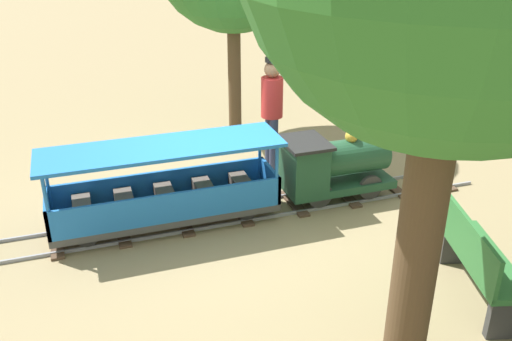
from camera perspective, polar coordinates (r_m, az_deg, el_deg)
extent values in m
plane|color=#8C7A56|center=(6.80, -1.66, -4.45)|extent=(60.00, 60.00, 0.00)
cube|color=gray|center=(6.98, -2.16, -3.43)|extent=(0.03, 6.40, 0.04)
cube|color=gray|center=(6.60, -1.01, -5.20)|extent=(0.03, 6.40, 0.04)
cube|color=#4C3828|center=(6.58, -19.76, -6.99)|extent=(0.69, 0.14, 0.03)
cube|color=#4C3828|center=(6.58, -13.58, -6.15)|extent=(0.69, 0.14, 0.03)
cube|color=#4C3828|center=(6.65, -7.49, -5.25)|extent=(0.69, 0.14, 0.03)
cube|color=#4C3828|center=(6.79, -1.60, -4.33)|extent=(0.69, 0.14, 0.03)
cube|color=#4C3828|center=(7.01, 3.97, -3.41)|extent=(0.69, 0.14, 0.03)
cube|color=#4C3828|center=(7.29, 9.14, -2.52)|extent=(0.69, 0.14, 0.03)
cube|color=#4C3828|center=(7.62, 13.90, -1.69)|extent=(0.69, 0.14, 0.03)
cube|color=#4C3828|center=(8.01, 18.22, -0.92)|extent=(0.69, 0.14, 0.03)
cube|color=#1E472D|center=(7.15, 8.38, -1.28)|extent=(0.57, 1.40, 0.10)
cylinder|color=#1E472D|center=(7.09, 10.00, 1.49)|extent=(0.44, 0.85, 0.44)
cylinder|color=#B7932D|center=(7.30, 12.94, 1.90)|extent=(0.37, 0.02, 0.37)
cylinder|color=#1E472D|center=(7.11, 12.33, 4.41)|extent=(0.12, 0.12, 0.27)
sphere|color=#B7932D|center=(6.97, 9.79, 3.48)|extent=(0.16, 0.16, 0.16)
cube|color=#1E472D|center=(6.82, 4.98, 0.60)|extent=(0.57, 0.45, 0.55)
cube|color=black|center=(6.71, 5.07, 2.89)|extent=(0.65, 0.53, 0.04)
sphere|color=#F2EAB2|center=(7.22, 13.34, 3.83)|extent=(0.10, 0.10, 0.10)
cylinder|color=#2D2D2D|center=(7.49, 10.00, -0.24)|extent=(0.05, 0.32, 0.32)
cylinder|color=#2D2D2D|center=(7.13, 11.70, -1.70)|extent=(0.05, 0.32, 0.32)
cylinder|color=#2D2D2D|center=(7.20, 5.08, -1.01)|extent=(0.05, 0.32, 0.32)
cylinder|color=#2D2D2D|center=(6.83, 6.59, -2.57)|extent=(0.05, 0.32, 0.32)
cube|color=#3F3F3F|center=(6.54, -9.19, -4.25)|extent=(0.65, 2.60, 0.08)
cube|color=blue|center=(6.71, -9.78, -1.43)|extent=(0.04, 2.60, 0.35)
cube|color=blue|center=(6.17, -8.80, -3.82)|extent=(0.04, 2.60, 0.35)
cube|color=blue|center=(6.73, 1.45, -0.99)|extent=(0.65, 0.04, 0.35)
cube|color=blue|center=(6.40, -20.66, -4.14)|extent=(0.65, 0.04, 0.35)
cylinder|color=blue|center=(6.89, 0.39, 1.49)|extent=(0.04, 0.04, 0.75)
cylinder|color=blue|center=(6.38, 2.13, -0.51)|extent=(0.04, 0.04, 0.75)
cylinder|color=blue|center=(6.58, -20.66, -1.38)|extent=(0.04, 0.04, 0.75)
cylinder|color=blue|center=(6.05, -20.66, -3.74)|extent=(0.04, 0.04, 0.75)
cube|color=blue|center=(6.19, -9.69, 2.32)|extent=(0.75, 2.70, 0.04)
cube|color=brown|center=(6.41, -17.40, -4.15)|extent=(0.49, 0.20, 0.24)
cube|color=brown|center=(6.42, -13.32, -3.58)|extent=(0.49, 0.20, 0.24)
cube|color=brown|center=(6.47, -9.28, -3.01)|extent=(0.49, 0.20, 0.24)
cube|color=brown|center=(6.54, -5.32, -2.43)|extent=(0.49, 0.20, 0.24)
cube|color=brown|center=(6.65, -1.47, -1.85)|extent=(0.49, 0.20, 0.24)
cylinder|color=#262626|center=(6.92, -2.10, -2.40)|extent=(0.04, 0.24, 0.24)
cylinder|color=#262626|center=(6.54, -0.94, -4.12)|extent=(0.04, 0.24, 0.24)
cylinder|color=#262626|center=(6.70, -17.22, -4.59)|extent=(0.04, 0.24, 0.24)
cylinder|color=#262626|center=(6.30, -16.99, -6.52)|extent=(0.04, 0.24, 0.24)
cylinder|color=#282D47|center=(7.88, 1.37, 3.04)|extent=(0.12, 0.12, 0.80)
cylinder|color=#282D47|center=(7.72, 1.83, 2.57)|extent=(0.12, 0.12, 0.80)
cylinder|color=#B22828|center=(7.58, 1.66, 7.54)|extent=(0.30, 0.30, 0.55)
sphere|color=#936B4C|center=(7.47, 1.69, 10.36)|extent=(0.22, 0.22, 0.22)
cylinder|color=black|center=(7.44, 1.71, 11.33)|extent=(0.20, 0.20, 0.06)
cube|color=#2D6B33|center=(5.62, 22.33, -8.39)|extent=(1.36, 0.75, 0.06)
cube|color=#2D6B33|center=(5.45, 20.93, -6.76)|extent=(1.26, 0.41, 0.40)
cube|color=#333333|center=(6.16, 19.97, -7.19)|extent=(0.17, 0.33, 0.42)
cube|color=#333333|center=(5.32, 24.37, -13.57)|extent=(0.17, 0.33, 0.42)
cylinder|color=#4C3823|center=(9.02, -2.23, 9.96)|extent=(0.21, 0.21, 2.03)
cylinder|color=#4C3823|center=(4.30, 16.48, -6.62)|extent=(0.34, 0.34, 2.30)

